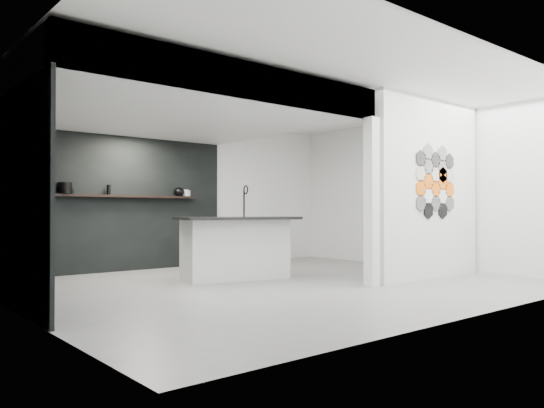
{
  "coord_description": "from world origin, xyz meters",
  "views": [
    {
      "loc": [
        -4.95,
        -5.76,
        1.05
      ],
      "look_at": [
        0.1,
        0.3,
        1.15
      ],
      "focal_mm": 35.0,
      "sensor_mm": 36.0,
      "label": 1
    }
  ],
  "objects": [
    {
      "name": "floor",
      "position": [
        0.0,
        0.0,
        -0.01
      ],
      "size": [
        7.0,
        6.0,
        0.01
      ],
      "primitive_type": "cube",
      "color": "slate"
    },
    {
      "name": "partition_panel",
      "position": [
        2.23,
        -1.0,
        1.4
      ],
      "size": [
        2.45,
        0.15,
        2.8
      ],
      "primitive_type": "cube",
      "color": "silver",
      "rests_on": "floor"
    },
    {
      "name": "bay_clad_back",
      "position": [
        -1.3,
        2.97,
        1.18
      ],
      "size": [
        4.4,
        0.04,
        2.35
      ],
      "primitive_type": "cube",
      "color": "black",
      "rests_on": "floor"
    },
    {
      "name": "bulkhead",
      "position": [
        -1.3,
        1.0,
        2.55
      ],
      "size": [
        4.4,
        4.0,
        0.4
      ],
      "primitive_type": "cube",
      "color": "silver",
      "rests_on": "corner_column"
    },
    {
      "name": "corner_column",
      "position": [
        0.82,
        -1.0,
        1.18
      ],
      "size": [
        0.16,
        0.16,
        2.35
      ],
      "primitive_type": "cube",
      "color": "silver",
      "rests_on": "floor"
    },
    {
      "name": "fascia_beam",
      "position": [
        -1.3,
        -0.92,
        2.55
      ],
      "size": [
        4.4,
        0.16,
        0.4
      ],
      "primitive_type": "cube",
      "color": "silver",
      "rests_on": "corner_column"
    },
    {
      "name": "wall_basin",
      "position": [
        -3.24,
        0.8,
        0.85
      ],
      "size": [
        0.4,
        0.6,
        0.12
      ],
      "primitive_type": "cube",
      "color": "silver",
      "rests_on": "bay_clad_left"
    },
    {
      "name": "display_shelf",
      "position": [
        -1.2,
        2.87,
        1.3
      ],
      "size": [
        3.0,
        0.15,
        0.04
      ],
      "primitive_type": "cube",
      "color": "black",
      "rests_on": "bay_clad_back"
    },
    {
      "name": "kitchen_island",
      "position": [
        -0.19,
        0.82,
        0.49
      ],
      "size": [
        1.93,
        1.14,
        1.46
      ],
      "rotation": [
        0.0,
        0.0,
        -0.2
      ],
      "color": "silver",
      "rests_on": "floor"
    },
    {
      "name": "stockpot",
      "position": [
        -2.08,
        2.87,
        1.41
      ],
      "size": [
        0.26,
        0.26,
        0.18
      ],
      "primitive_type": "cylinder",
      "rotation": [
        0.0,
        0.0,
        0.16
      ],
      "color": "black",
      "rests_on": "display_shelf"
    },
    {
      "name": "kettle",
      "position": [
        -0.01,
        2.87,
        1.4
      ],
      "size": [
        0.22,
        0.22,
        0.16
      ],
      "primitive_type": "ellipsoid",
      "rotation": [
        0.0,
        0.0,
        -0.16
      ],
      "color": "black",
      "rests_on": "display_shelf"
    },
    {
      "name": "glass_bowl",
      "position": [
        0.15,
        2.87,
        1.38
      ],
      "size": [
        0.17,
        0.17,
        0.11
      ],
      "primitive_type": "cylinder",
      "rotation": [
        0.0,
        0.0,
        0.11
      ],
      "color": "gray",
      "rests_on": "display_shelf"
    },
    {
      "name": "glass_vase",
      "position": [
        0.15,
        2.87,
        1.38
      ],
      "size": [
        0.11,
        0.11,
        0.12
      ],
      "primitive_type": "cylinder",
      "rotation": [
        0.0,
        0.0,
        -0.32
      ],
      "color": "gray",
      "rests_on": "display_shelf"
    },
    {
      "name": "bottle_dark",
      "position": [
        -1.36,
        2.87,
        1.4
      ],
      "size": [
        0.07,
        0.07,
        0.17
      ],
      "primitive_type": "cylinder",
      "rotation": [
        0.0,
        0.0,
        0.18
      ],
      "color": "black",
      "rests_on": "display_shelf"
    },
    {
      "name": "utensil_cup",
      "position": [
        -1.97,
        2.87,
        1.36
      ],
      "size": [
        0.08,
        0.08,
        0.09
      ],
      "primitive_type": "cylinder",
      "rotation": [
        0.0,
        0.0,
        -0.11
      ],
      "color": "black",
      "rests_on": "display_shelf"
    },
    {
      "name": "hex_tile_cluster",
      "position": [
        2.26,
        -1.09,
        1.5
      ],
      "size": [
        1.04,
        0.02,
        1.16
      ],
      "color": "black",
      "rests_on": "partition_panel"
    }
  ]
}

